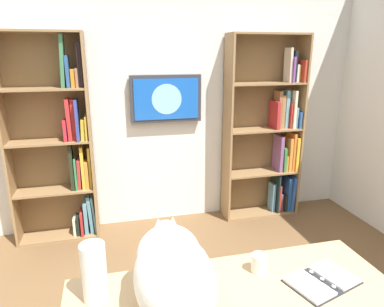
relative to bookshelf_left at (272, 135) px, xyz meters
name	(u,v)px	position (x,y,z in m)	size (l,w,h in m)	color
wall_back	(160,101)	(1.24, -0.17, 0.40)	(4.52, 0.06, 2.70)	silver
bookshelf_left	(272,135)	(0.00, 0.00, 0.00)	(0.87, 0.28, 2.04)	#937047
bookshelf_right	(61,144)	(2.27, 0.00, 0.04)	(0.79, 0.28, 2.04)	#937047
wall_mounted_tv	(166,99)	(1.19, -0.08, 0.43)	(0.74, 0.07, 0.49)	#333338
cat	(172,272)	(1.59, 2.26, 0.01)	(0.33, 0.66, 0.36)	white
open_binder	(322,281)	(0.85, 2.26, -0.16)	(0.38, 0.31, 0.02)	#26262B
paper_towel_roll	(94,273)	(1.91, 2.12, -0.03)	(0.11, 0.11, 0.28)	white
coffee_mug	(259,263)	(1.11, 2.11, -0.12)	(0.08, 0.08, 0.10)	white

